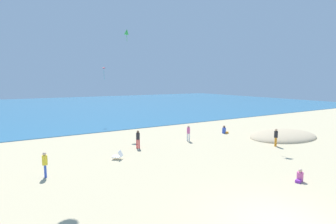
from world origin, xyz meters
The scene contains 12 objects.
ground_plane centered at (0.00, 10.00, 0.00)m, with size 120.00×120.00×0.00m, color #C6B58C.
ocean_water centered at (0.00, 50.44, 0.03)m, with size 120.00×60.00×0.05m, color teal.
dune_mound centered at (13.51, 9.50, 0.00)m, with size 7.08×4.96×1.23m, color tan.
beach_chair_far_left centered at (-2.21, 10.83, 0.28)m, with size 0.85×0.83×0.58m.
person_0 centered at (4.92, 12.72, 0.80)m, with size 0.39×0.39×1.39m.
person_2 centered at (9.88, 7.63, 0.82)m, with size 0.35×0.35×1.43m.
person_3 centered at (0.13, 12.74, 0.82)m, with size 0.39×0.39×1.42m.
person_4 centered at (10.04, 13.67, 0.29)m, with size 0.69×0.65×0.78m.
person_5 centered at (4.53, 2.17, 0.25)m, with size 0.59×0.42×0.68m.
person_6 centered at (-6.80, 9.73, 0.81)m, with size 0.29×0.29×1.41m.
kite_green centered at (2.48, 20.31, 10.21)m, with size 0.71×0.69×1.27m.
kite_red centered at (1.78, 26.03, 6.75)m, with size 0.44×0.39×1.54m.
Camera 1 is at (-8.24, -5.61, 5.26)m, focal length 28.15 mm.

